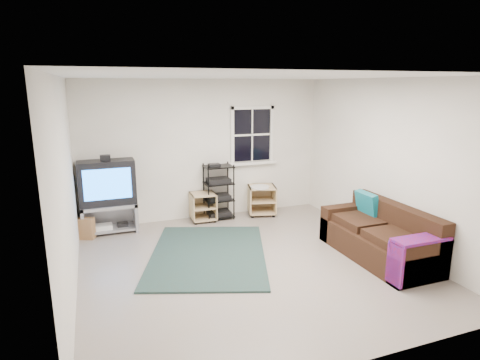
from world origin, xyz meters
name	(u,v)px	position (x,y,z in m)	size (l,w,h in m)	color
room	(252,139)	(0.95, 2.27, 1.48)	(4.60, 4.62, 4.60)	gray
tv_unit	(108,190)	(-1.79, 2.05, 0.74)	(0.92, 0.46, 1.36)	#96969D
av_rack	(219,195)	(0.20, 2.09, 0.46)	(0.53, 0.39, 1.06)	black
side_table_left	(203,206)	(-0.12, 2.09, 0.28)	(0.47, 0.47, 0.53)	tan
side_table_right	(261,198)	(1.06, 2.05, 0.33)	(0.63, 0.63, 0.60)	tan
sofa	(380,238)	(1.89, -0.45, 0.30)	(0.83, 1.88, 0.86)	black
shag_rug	(208,254)	(-0.47, 0.51, 0.01)	(1.68, 2.31, 0.03)	black
paper_bag	(86,228)	(-2.18, 1.85, 0.18)	(0.25, 0.16, 0.35)	olive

